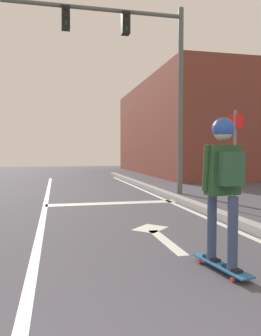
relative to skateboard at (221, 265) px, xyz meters
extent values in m
cube|color=silver|center=(-2.05, 3.64, -0.06)|extent=(0.12, 20.00, 0.01)
cube|color=silver|center=(1.16, 3.64, -0.06)|extent=(0.12, 20.00, 0.01)
cube|color=silver|center=(-0.37, 5.07, -0.06)|extent=(3.36, 0.40, 0.01)
cube|color=silver|center=(-0.20, 1.29, -0.06)|extent=(0.16, 1.40, 0.01)
cube|color=silver|center=(-0.20, 2.14, -0.06)|extent=(0.71, 0.71, 0.01)
cube|color=#989798|center=(1.41, 3.64, 0.01)|extent=(0.24, 24.00, 0.14)
cube|color=#236197|center=(0.00, 0.00, 0.00)|extent=(0.32, 0.90, 0.02)
cube|color=#B2B2B7|center=(-0.05, 0.30, -0.01)|extent=(0.15, 0.07, 0.01)
cylinder|color=#D13C37|center=(-0.13, 0.28, -0.04)|extent=(0.04, 0.05, 0.05)
cylinder|color=#D13C37|center=(0.04, 0.31, -0.04)|extent=(0.04, 0.05, 0.05)
cube|color=#B2B2B7|center=(0.05, -0.30, -0.01)|extent=(0.15, 0.07, 0.01)
cylinder|color=#D13C37|center=(-0.04, -0.31, -0.04)|extent=(0.04, 0.05, 0.05)
cylinder|color=#D13C37|center=(0.13, -0.28, -0.04)|extent=(0.04, 0.05, 0.05)
cylinder|color=#334465|center=(-0.03, 0.18, 0.40)|extent=(0.11, 0.11, 0.78)
cube|color=black|center=(-0.03, 0.18, 0.03)|extent=(0.13, 0.25, 0.03)
cylinder|color=#334465|center=(0.03, -0.18, 0.40)|extent=(0.11, 0.11, 0.78)
cube|color=black|center=(0.03, -0.18, 0.03)|extent=(0.13, 0.25, 0.03)
cube|color=#254E2A|center=(0.00, 0.00, 1.07)|extent=(0.39, 0.23, 0.55)
cylinder|color=#254E2A|center=(-0.19, 0.00, 1.09)|extent=(0.07, 0.11, 0.50)
cylinder|color=#254E2A|center=(0.18, 0.06, 1.09)|extent=(0.07, 0.13, 0.50)
sphere|color=beige|center=(0.00, 0.00, 1.49)|extent=(0.22, 0.22, 0.22)
sphere|color=#274FAD|center=(0.00, 0.00, 1.52)|extent=(0.24, 0.24, 0.24)
cube|color=#265237|center=(0.02, -0.14, 1.09)|extent=(0.28, 0.18, 0.36)
cylinder|color=#57635D|center=(2.06, 6.57, 2.83)|extent=(0.16, 0.16, 5.79)
cylinder|color=#57635D|center=(-0.58, 6.57, 5.45)|extent=(5.29, 0.12, 0.12)
cube|color=black|center=(0.30, 6.57, 5.10)|extent=(0.24, 0.28, 0.64)
cylinder|color=#3A0605|center=(0.30, 6.42, 5.30)|extent=(0.02, 0.10, 0.10)
cylinder|color=#3C3106|center=(0.30, 6.42, 5.10)|extent=(0.02, 0.10, 0.10)
cylinder|color=green|center=(0.30, 6.42, 4.90)|extent=(0.02, 0.10, 0.10)
cube|color=black|center=(-1.46, 6.57, 5.10)|extent=(0.24, 0.28, 0.64)
cylinder|color=#3A0605|center=(-1.46, 6.42, 5.30)|extent=(0.02, 0.10, 0.10)
cylinder|color=#3C3106|center=(-1.46, 6.42, 5.10)|extent=(0.02, 0.10, 0.10)
cylinder|color=green|center=(-1.46, 6.42, 4.90)|extent=(0.02, 0.10, 0.10)
cylinder|color=slate|center=(2.12, 3.39, 1.06)|extent=(0.06, 0.06, 2.25)
cube|color=red|center=(2.12, 3.39, 1.94)|extent=(0.15, 0.44, 0.30)
cube|color=brown|center=(8.55, 16.30, 2.70)|extent=(10.49, 13.23, 5.52)
camera|label=1|loc=(-1.78, -3.31, 1.26)|focal=35.38mm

